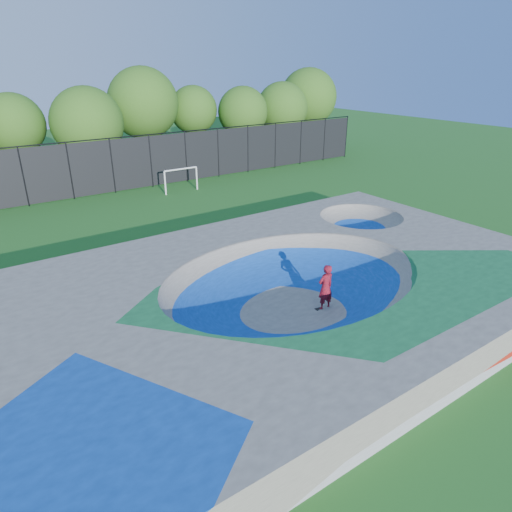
{
  "coord_description": "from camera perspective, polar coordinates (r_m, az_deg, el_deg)",
  "views": [
    {
      "loc": [
        -10.45,
        -12.32,
        9.15
      ],
      "look_at": [
        0.27,
        3.0,
        1.1
      ],
      "focal_mm": 32.0,
      "sensor_mm": 36.0,
      "label": 1
    }
  ],
  "objects": [
    {
      "name": "ground",
      "position": [
        18.57,
        4.66,
        -6.32
      ],
      "size": [
        120.0,
        120.0,
        0.0
      ],
      "primitive_type": "plane",
      "color": "#1C5718",
      "rests_on": "ground"
    },
    {
      "name": "skater",
      "position": [
        18.1,
        8.68,
        -3.9
      ],
      "size": [
        0.71,
        0.48,
        1.92
      ],
      "primitive_type": "imported",
      "rotation": [
        0.0,
        0.0,
        3.12
      ],
      "color": "red",
      "rests_on": "ground"
    },
    {
      "name": "skate_deck",
      "position": [
        18.21,
        4.73,
        -4.27
      ],
      "size": [
        22.0,
        14.0,
        1.5
      ],
      "primitive_type": "cube",
      "color": "gray",
      "rests_on": "ground"
    },
    {
      "name": "soccer_goal",
      "position": [
        34.85,
        -9.36,
        9.87
      ],
      "size": [
        2.72,
        0.12,
        1.8
      ],
      "color": "silver",
      "rests_on": "ground"
    },
    {
      "name": "skateboard",
      "position": [
        18.54,
        8.51,
        -6.48
      ],
      "size": [
        0.81,
        0.36,
        0.05
      ],
      "primitive_type": "cube",
      "rotation": [
        0.0,
        0.0,
        -0.19
      ],
      "color": "black",
      "rests_on": "ground"
    },
    {
      "name": "fence",
      "position": [
        35.62,
        -17.54,
        10.82
      ],
      "size": [
        48.09,
        0.09,
        4.04
      ],
      "color": "black",
      "rests_on": "ground"
    },
    {
      "name": "treeline",
      "position": [
        40.68,
        -15.32,
        16.81
      ],
      "size": [
        52.4,
        7.62,
        8.77
      ],
      "color": "#4C3626",
      "rests_on": "ground"
    }
  ]
}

